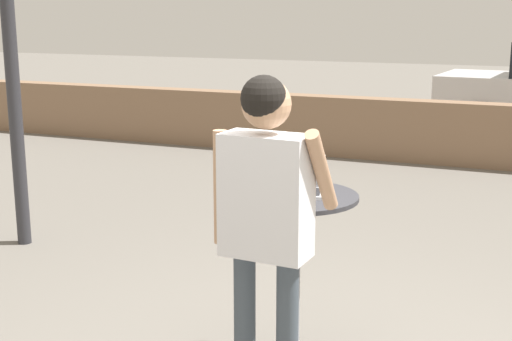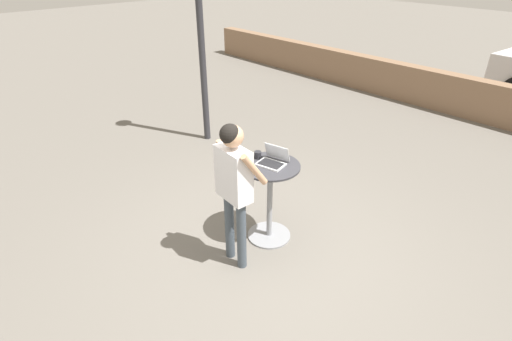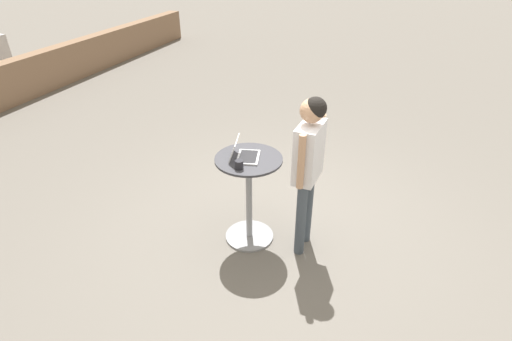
{
  "view_description": "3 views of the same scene",
  "coord_description": "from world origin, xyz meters",
  "px_view_note": "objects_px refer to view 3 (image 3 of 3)",
  "views": [
    {
      "loc": [
        0.99,
        -3.41,
        2.08
      ],
      "look_at": [
        -0.5,
        0.2,
        1.2
      ],
      "focal_mm": 50.0,
      "sensor_mm": 36.0,
      "label": 1
    },
    {
      "loc": [
        2.66,
        -2.66,
        3.33
      ],
      "look_at": [
        -0.25,
        0.01,
        1.1
      ],
      "focal_mm": 28.0,
      "sensor_mm": 36.0,
      "label": 2
    },
    {
      "loc": [
        -3.69,
        -1.07,
        3.07
      ],
      "look_at": [
        -0.44,
        0.13,
        1.02
      ],
      "focal_mm": 28.0,
      "sensor_mm": 36.0,
      "label": 3
    }
  ],
  "objects_px": {
    "coffee_mug": "(239,164)",
    "standing_person": "(309,157)",
    "laptop": "(243,154)",
    "cafe_table": "(249,192)"
  },
  "relations": [
    {
      "from": "cafe_table",
      "to": "coffee_mug",
      "type": "bearing_deg",
      "value": 177.27
    },
    {
      "from": "cafe_table",
      "to": "laptop",
      "type": "relative_size",
      "value": 2.77
    },
    {
      "from": "laptop",
      "to": "standing_person",
      "type": "distance_m",
      "value": 0.68
    },
    {
      "from": "laptop",
      "to": "standing_person",
      "type": "xyz_separation_m",
      "value": [
        0.08,
        -0.67,
        0.05
      ]
    },
    {
      "from": "laptop",
      "to": "cafe_table",
      "type": "bearing_deg",
      "value": -77.12
    },
    {
      "from": "cafe_table",
      "to": "coffee_mug",
      "type": "height_order",
      "value": "coffee_mug"
    },
    {
      "from": "coffee_mug",
      "to": "standing_person",
      "type": "xyz_separation_m",
      "value": [
        0.3,
        -0.63,
        0.05
      ]
    },
    {
      "from": "coffee_mug",
      "to": "laptop",
      "type": "bearing_deg",
      "value": 10.81
    },
    {
      "from": "coffee_mug",
      "to": "cafe_table",
      "type": "bearing_deg",
      "value": -2.73
    },
    {
      "from": "cafe_table",
      "to": "laptop",
      "type": "distance_m",
      "value": 0.48
    }
  ]
}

